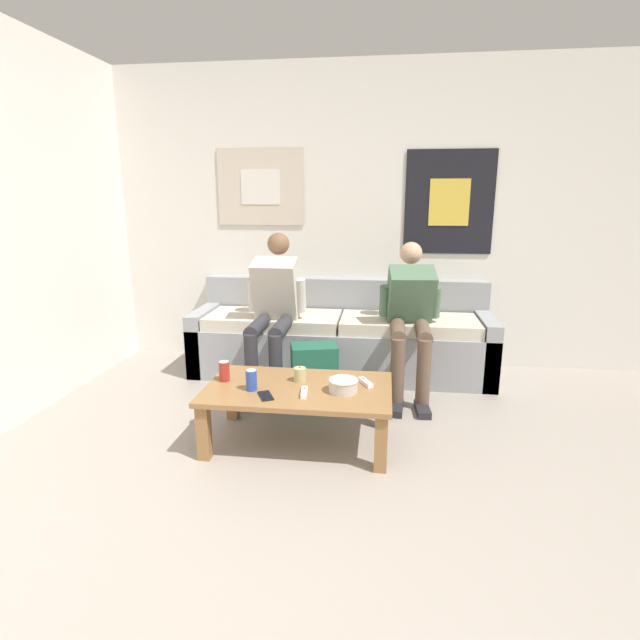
{
  "coord_description": "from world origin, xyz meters",
  "views": [
    {
      "loc": [
        0.41,
        -1.41,
        1.46
      ],
      "look_at": [
        -0.01,
        1.8,
        0.66
      ],
      "focal_mm": 28.0,
      "sensor_mm": 36.0,
      "label": 1
    }
  ],
  "objects_px": {
    "person_seated_adult": "(273,305)",
    "ceramic_bowl": "(343,385)",
    "pillar_candle": "(300,375)",
    "cell_phone": "(266,396)",
    "coffee_table": "(298,395)",
    "drink_can_red": "(224,371)",
    "game_controller_near_right": "(304,392)",
    "couch": "(341,340)",
    "person_seated_teen": "(410,313)",
    "backpack": "(314,375)",
    "drink_can_blue": "(251,380)",
    "game_controller_near_left": "(366,382)"
  },
  "relations": [
    {
      "from": "drink_can_blue",
      "to": "game_controller_near_right",
      "type": "distance_m",
      "value": 0.32
    },
    {
      "from": "couch",
      "to": "cell_phone",
      "type": "bearing_deg",
      "value": -101.56
    },
    {
      "from": "couch",
      "to": "game_controller_near_right",
      "type": "height_order",
      "value": "couch"
    },
    {
      "from": "backpack",
      "to": "cell_phone",
      "type": "distance_m",
      "value": 0.82
    },
    {
      "from": "coffee_table",
      "to": "person_seated_teen",
      "type": "distance_m",
      "value": 1.21
    },
    {
      "from": "pillar_candle",
      "to": "game_controller_near_left",
      "type": "height_order",
      "value": "pillar_candle"
    },
    {
      "from": "coffee_table",
      "to": "person_seated_adult",
      "type": "distance_m",
      "value": 1.06
    },
    {
      "from": "couch",
      "to": "ceramic_bowl",
      "type": "bearing_deg",
      "value": -84.37
    },
    {
      "from": "ceramic_bowl",
      "to": "game_controller_near_right",
      "type": "bearing_deg",
      "value": -162.11
    },
    {
      "from": "pillar_candle",
      "to": "ceramic_bowl",
      "type": "bearing_deg",
      "value": -25.69
    },
    {
      "from": "couch",
      "to": "game_controller_near_left",
      "type": "xyz_separation_m",
      "value": [
        0.26,
        -1.2,
        0.09
      ]
    },
    {
      "from": "game_controller_near_right",
      "to": "couch",
      "type": "bearing_deg",
      "value": 86.42
    },
    {
      "from": "ceramic_bowl",
      "to": "cell_phone",
      "type": "height_order",
      "value": "ceramic_bowl"
    },
    {
      "from": "person_seated_teen",
      "to": "ceramic_bowl",
      "type": "distance_m",
      "value": 1.1
    },
    {
      "from": "coffee_table",
      "to": "cell_phone",
      "type": "xyz_separation_m",
      "value": [
        -0.16,
        -0.17,
        0.06
      ]
    },
    {
      "from": "drink_can_red",
      "to": "game_controller_near_right",
      "type": "distance_m",
      "value": 0.55
    },
    {
      "from": "person_seated_teen",
      "to": "backpack",
      "type": "distance_m",
      "value": 0.86
    },
    {
      "from": "ceramic_bowl",
      "to": "cell_phone",
      "type": "bearing_deg",
      "value": -163.11
    },
    {
      "from": "backpack",
      "to": "drink_can_red",
      "type": "distance_m",
      "value": 0.78
    },
    {
      "from": "person_seated_teen",
      "to": "drink_can_blue",
      "type": "height_order",
      "value": "person_seated_teen"
    },
    {
      "from": "drink_can_blue",
      "to": "drink_can_red",
      "type": "relative_size",
      "value": 1.0
    },
    {
      "from": "drink_can_blue",
      "to": "coffee_table",
      "type": "bearing_deg",
      "value": 18.47
    },
    {
      "from": "couch",
      "to": "backpack",
      "type": "relative_size",
      "value": 5.74
    },
    {
      "from": "person_seated_adult",
      "to": "pillar_candle",
      "type": "relative_size",
      "value": 12.04
    },
    {
      "from": "person_seated_teen",
      "to": "game_controller_near_right",
      "type": "distance_m",
      "value": 1.26
    },
    {
      "from": "backpack",
      "to": "game_controller_near_left",
      "type": "height_order",
      "value": "backpack"
    },
    {
      "from": "drink_can_red",
      "to": "coffee_table",
      "type": "bearing_deg",
      "value": -4.89
    },
    {
      "from": "coffee_table",
      "to": "person_seated_teen",
      "type": "bearing_deg",
      "value": 53.9
    },
    {
      "from": "person_seated_teen",
      "to": "game_controller_near_right",
      "type": "height_order",
      "value": "person_seated_teen"
    },
    {
      "from": "backpack",
      "to": "ceramic_bowl",
      "type": "relative_size",
      "value": 2.44
    },
    {
      "from": "coffee_table",
      "to": "cell_phone",
      "type": "height_order",
      "value": "cell_phone"
    },
    {
      "from": "couch",
      "to": "pillar_candle",
      "type": "distance_m",
      "value": 1.21
    },
    {
      "from": "cell_phone",
      "to": "ceramic_bowl",
      "type": "bearing_deg",
      "value": 16.89
    },
    {
      "from": "couch",
      "to": "person_seated_teen",
      "type": "relative_size",
      "value": 2.21
    },
    {
      "from": "person_seated_adult",
      "to": "coffee_table",
      "type": "bearing_deg",
      "value": -69.22
    },
    {
      "from": "person_seated_adult",
      "to": "ceramic_bowl",
      "type": "relative_size",
      "value": 6.73
    },
    {
      "from": "game_controller_near_right",
      "to": "game_controller_near_left",
      "type": "bearing_deg",
      "value": 31.02
    },
    {
      "from": "ceramic_bowl",
      "to": "pillar_candle",
      "type": "height_order",
      "value": "pillar_candle"
    },
    {
      "from": "person_seated_teen",
      "to": "drink_can_blue",
      "type": "xyz_separation_m",
      "value": [
        -0.95,
        -1.04,
        -0.19
      ]
    },
    {
      "from": "drink_can_blue",
      "to": "drink_can_red",
      "type": "xyz_separation_m",
      "value": [
        -0.21,
        0.13,
        0.0
      ]
    },
    {
      "from": "cell_phone",
      "to": "person_seated_teen",
      "type": "bearing_deg",
      "value": 52.89
    },
    {
      "from": "pillar_candle",
      "to": "coffee_table",
      "type": "bearing_deg",
      "value": -86.54
    },
    {
      "from": "coffee_table",
      "to": "game_controller_near_left",
      "type": "height_order",
      "value": "game_controller_near_left"
    },
    {
      "from": "ceramic_bowl",
      "to": "pillar_candle",
      "type": "bearing_deg",
      "value": 154.31
    },
    {
      "from": "person_seated_teen",
      "to": "ceramic_bowl",
      "type": "relative_size",
      "value": 6.35
    },
    {
      "from": "person_seated_adult",
      "to": "game_controller_near_right",
      "type": "distance_m",
      "value": 1.16
    },
    {
      "from": "couch",
      "to": "game_controller_near_right",
      "type": "relative_size",
      "value": 16.82
    },
    {
      "from": "ceramic_bowl",
      "to": "pillar_candle",
      "type": "xyz_separation_m",
      "value": [
        -0.28,
        0.13,
        -0.0
      ]
    },
    {
      "from": "coffee_table",
      "to": "cell_phone",
      "type": "bearing_deg",
      "value": -132.15
    },
    {
      "from": "person_seated_adult",
      "to": "ceramic_bowl",
      "type": "height_order",
      "value": "person_seated_adult"
    }
  ]
}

